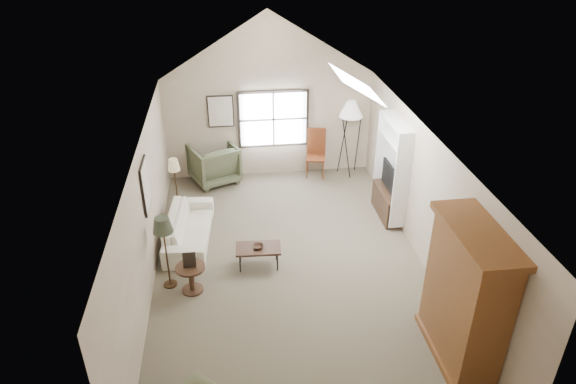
{
  "coord_description": "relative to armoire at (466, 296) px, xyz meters",
  "views": [
    {
      "loc": [
        -1.03,
        -7.66,
        5.9
      ],
      "look_at": [
        0.0,
        0.4,
        1.4
      ],
      "focal_mm": 32.0,
      "sensor_mm": 36.0,
      "label": 1
    }
  ],
  "objects": [
    {
      "name": "side_chair",
      "position": [
        -1.06,
        6.1,
        -0.51
      ],
      "size": [
        0.55,
        0.55,
        1.19
      ],
      "primitive_type": "cube",
      "rotation": [
        0.0,
        0.0,
        -0.21
      ],
      "color": "brown",
      "rests_on": "ground"
    },
    {
      "name": "tv_alcove",
      "position": [
        0.16,
        4.0,
        0.05
      ],
      "size": [
        0.32,
        1.3,
        2.1
      ],
      "primitive_type": "cube",
      "color": "white",
      "rests_on": "ground"
    },
    {
      "name": "window",
      "position": [
        -2.08,
        6.36,
        0.35
      ],
      "size": [
        1.72,
        0.08,
        1.42
      ],
      "primitive_type": "cube",
      "color": "black",
      "rests_on": "room_shell"
    },
    {
      "name": "tripod_lamp",
      "position": [
        -0.24,
        6.1,
        -0.12
      ],
      "size": [
        0.7,
        0.7,
        1.95
      ],
      "primitive_type": null,
      "rotation": [
        0.0,
        0.0,
        0.28
      ],
      "color": "silver",
      "rests_on": "ground"
    },
    {
      "name": "media_console",
      "position": [
        0.14,
        4.0,
        -0.8
      ],
      "size": [
        0.34,
        1.18,
        0.6
      ],
      "primitive_type": "cube",
      "color": "#382316",
      "rests_on": "ground"
    },
    {
      "name": "armoire",
      "position": [
        0.0,
        0.0,
        0.0
      ],
      "size": [
        0.6,
        1.5,
        2.2
      ],
      "primitive_type": "cube",
      "color": "brown",
      "rests_on": "ground"
    },
    {
      "name": "sofa",
      "position": [
        -4.08,
        3.57,
        -0.8
      ],
      "size": [
        0.97,
        2.12,
        0.6
      ],
      "primitive_type": "imported",
      "rotation": [
        0.0,
        0.0,
        1.49
      ],
      "color": "white",
      "rests_on": "ground"
    },
    {
      "name": "coffee_table",
      "position": [
        -2.77,
        2.52,
        -0.89
      ],
      "size": [
        0.85,
        0.5,
        0.42
      ],
      "primitive_type": "cube",
      "rotation": [
        0.0,
        0.0,
        -0.05
      ],
      "color": "#3E2519",
      "rests_on": "ground"
    },
    {
      "name": "armchair_far",
      "position": [
        -3.57,
        6.1,
        -0.62
      ],
      "size": [
        1.36,
        1.37,
        0.96
      ],
      "primitive_type": "imported",
      "rotation": [
        0.0,
        0.0,
        3.55
      ],
      "color": "#555D41",
      "rests_on": "ground"
    },
    {
      "name": "tv_panel",
      "position": [
        0.14,
        4.0,
        -0.18
      ],
      "size": [
        0.05,
        0.9,
        0.55
      ],
      "primitive_type": "cube",
      "color": "black",
      "rests_on": "media_console"
    },
    {
      "name": "room_shell",
      "position": [
        -2.18,
        2.4,
        2.11
      ],
      "size": [
        5.01,
        8.01,
        4.0
      ],
      "color": "brown",
      "rests_on": "ground"
    },
    {
      "name": "skylight",
      "position": [
        -0.88,
        3.3,
        2.12
      ],
      "size": [
        0.8,
        1.2,
        0.52
      ],
      "primitive_type": null,
      "color": "white",
      "rests_on": "room_shell"
    },
    {
      "name": "dark_lamp",
      "position": [
        -4.38,
        2.17,
        -0.38
      ],
      "size": [
        0.37,
        0.37,
        1.44
      ],
      "primitive_type": null,
      "rotation": [
        0.0,
        0.0,
        -0.08
      ],
      "color": "#282D1F",
      "rests_on": "ground"
    },
    {
      "name": "wall_art",
      "position": [
        -4.06,
        4.34,
        0.63
      ],
      "size": [
        1.97,
        3.71,
        0.88
      ],
      "color": "black",
      "rests_on": "room_shell"
    },
    {
      "name": "tan_lamp",
      "position": [
        -4.38,
        4.77,
        -0.46
      ],
      "size": [
        0.28,
        0.28,
        1.29
      ],
      "primitive_type": null,
      "rotation": [
        0.0,
        0.0,
        -0.08
      ],
      "color": "tan",
      "rests_on": "ground"
    },
    {
      "name": "side_table",
      "position": [
        -3.98,
        1.97,
        -0.84
      ],
      "size": [
        0.56,
        0.56,
        0.52
      ],
      "primitive_type": "cylinder",
      "rotation": [
        0.0,
        0.0,
        -0.08
      ],
      "color": "#3D2719",
      "rests_on": "ground"
    },
    {
      "name": "bowl",
      "position": [
        -2.77,
        2.52,
        -0.65
      ],
      "size": [
        0.21,
        0.21,
        0.05
      ],
      "primitive_type": "imported",
      "rotation": [
        0.0,
        0.0,
        -0.05
      ],
      "color": "#332014",
      "rests_on": "coffee_table"
    }
  ]
}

